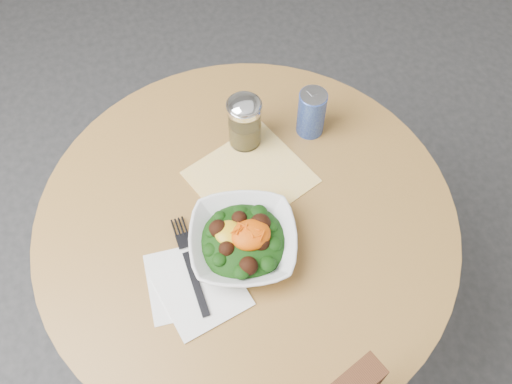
% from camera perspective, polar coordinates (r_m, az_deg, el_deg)
% --- Properties ---
extents(ground, '(6.00, 6.00, 0.00)m').
position_cam_1_polar(ground, '(1.90, -0.64, -13.69)').
color(ground, '#2F2F31').
rests_on(ground, ground).
extents(table, '(0.90, 0.90, 0.75)m').
position_cam_1_polar(table, '(1.39, -0.86, -6.62)').
color(table, black).
rests_on(table, ground).
extents(cloth_napkin, '(0.30, 0.28, 0.00)m').
position_cam_1_polar(cloth_napkin, '(1.26, -0.54, 1.52)').
color(cloth_napkin, '#EEA60C').
rests_on(cloth_napkin, table).
extents(paper_napkins, '(0.20, 0.20, 0.00)m').
position_cam_1_polar(paper_napkins, '(1.15, -6.16, -9.33)').
color(paper_napkins, white).
rests_on(paper_napkins, table).
extents(salad_bowl, '(0.26, 0.26, 0.08)m').
position_cam_1_polar(salad_bowl, '(1.15, -1.30, -4.90)').
color(salad_bowl, white).
rests_on(salad_bowl, table).
extents(fork, '(0.03, 0.23, 0.00)m').
position_cam_1_polar(fork, '(1.17, -6.66, -6.94)').
color(fork, black).
rests_on(fork, table).
extents(spice_shaker, '(0.08, 0.08, 0.14)m').
position_cam_1_polar(spice_shaker, '(1.27, -1.16, 7.03)').
color(spice_shaker, silver).
rests_on(spice_shaker, table).
extents(beverage_can, '(0.06, 0.06, 0.12)m').
position_cam_1_polar(beverage_can, '(1.30, 5.57, 7.90)').
color(beverage_can, '#0D1893').
rests_on(beverage_can, table).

